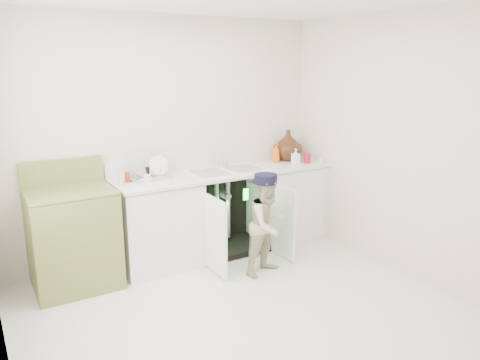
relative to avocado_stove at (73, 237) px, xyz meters
name	(u,v)px	position (x,y,z in m)	size (l,w,h in m)	color
ground	(240,309)	(1.08, -1.18, -0.48)	(3.50, 3.50, 0.00)	beige
room_shell	(240,165)	(1.08, -1.18, 0.77)	(6.00, 5.50, 1.26)	beige
counter_run	(229,208)	(1.66, 0.03, 0.00)	(2.44, 1.02, 1.26)	white
avocado_stove	(73,237)	(0.00, 0.00, 0.00)	(0.74, 0.65, 1.15)	olive
repair_worker	(268,224)	(1.69, -0.69, 0.03)	(0.56, 0.62, 1.00)	beige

